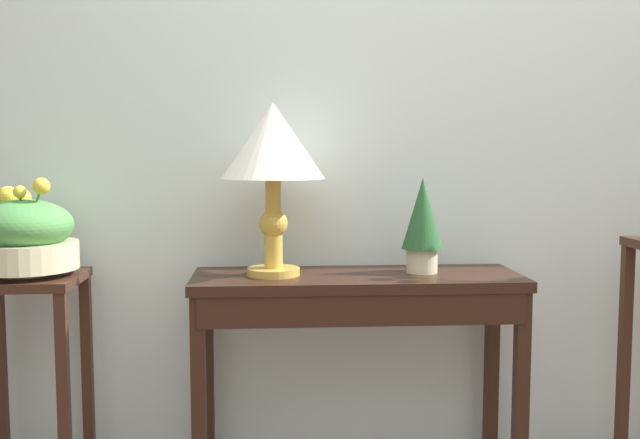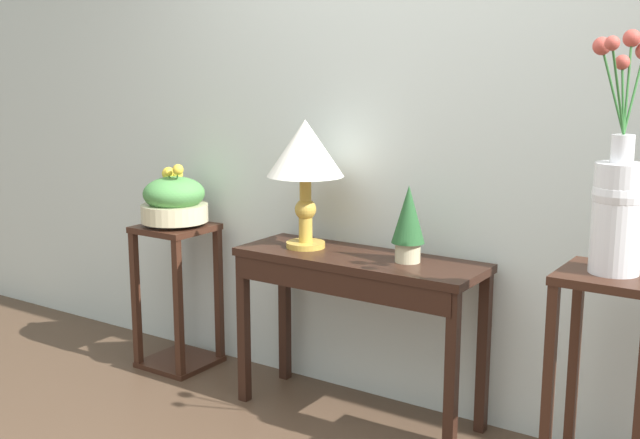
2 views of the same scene
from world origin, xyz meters
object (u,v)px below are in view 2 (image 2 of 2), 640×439
object	(u,v)px
pedestal_stand_left	(178,296)
pedestal_stand_right	(604,393)
flower_vase_tall_right	(618,200)
table_lamp	(305,154)
potted_plant_on_console	(408,220)
planter_bowl_wide_left	(174,201)
console_table	(356,283)

from	to	relation	value
pedestal_stand_left	pedestal_stand_right	distance (m)	2.18
pedestal_stand_left	flower_vase_tall_right	world-z (taller)	flower_vase_tall_right
pedestal_stand_left	pedestal_stand_right	bearing A→B (deg)	-4.04
table_lamp	potted_plant_on_console	distance (m)	0.56
potted_plant_on_console	pedestal_stand_left	bearing A→B (deg)	-179.09
table_lamp	flower_vase_tall_right	xyz separation A→B (m)	(1.36, -0.15, -0.05)
potted_plant_on_console	pedestal_stand_left	size ratio (longest dim) A/B	0.43
pedestal_stand_right	flower_vase_tall_right	distance (m)	0.68
pedestal_stand_right	flower_vase_tall_right	bearing A→B (deg)	128.24
flower_vase_tall_right	planter_bowl_wide_left	bearing A→B (deg)	176.00
potted_plant_on_console	flower_vase_tall_right	xyz separation A→B (m)	(0.86, -0.17, 0.19)
table_lamp	pedestal_stand_left	bearing A→B (deg)	-179.87
pedestal_stand_right	flower_vase_tall_right	world-z (taller)	flower_vase_tall_right
table_lamp	planter_bowl_wide_left	world-z (taller)	table_lamp
potted_plant_on_console	flower_vase_tall_right	distance (m)	0.90
console_table	planter_bowl_wide_left	world-z (taller)	planter_bowl_wide_left
potted_plant_on_console	flower_vase_tall_right	world-z (taller)	flower_vase_tall_right
potted_plant_on_console	pedestal_stand_right	bearing A→B (deg)	-11.42
potted_plant_on_console	flower_vase_tall_right	size ratio (longest dim) A/B	0.41
console_table	planter_bowl_wide_left	bearing A→B (deg)	178.89
flower_vase_tall_right	pedestal_stand_right	bearing A→B (deg)	-51.76
table_lamp	pedestal_stand_left	world-z (taller)	table_lamp
planter_bowl_wide_left	pedestal_stand_right	xyz separation A→B (m)	(2.17, -0.15, -0.44)
planter_bowl_wide_left	flower_vase_tall_right	xyz separation A→B (m)	(2.17, -0.15, 0.23)
pedestal_stand_right	flower_vase_tall_right	size ratio (longest dim) A/B	1.08
table_lamp	pedestal_stand_right	size ratio (longest dim) A/B	0.67
table_lamp	potted_plant_on_console	xyz separation A→B (m)	(0.50, 0.02, -0.24)
pedestal_stand_left	flower_vase_tall_right	bearing A→B (deg)	-4.00
table_lamp	pedestal_stand_left	distance (m)	1.12
pedestal_stand_right	planter_bowl_wide_left	bearing A→B (deg)	175.96
pedestal_stand_left	pedestal_stand_right	world-z (taller)	pedestal_stand_right
potted_plant_on_console	planter_bowl_wide_left	xyz separation A→B (m)	(-1.31, -0.02, -0.04)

